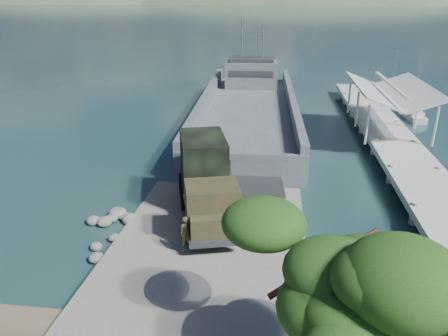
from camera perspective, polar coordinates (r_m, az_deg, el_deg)
The scene contains 11 objects.
ground at distance 23.56m, azimuth -1.81°, elevation -10.39°, with size 1400.00×1400.00×0.00m, color #1A3E40.
boat_ramp at distance 22.59m, azimuth -2.21°, elevation -11.20°, with size 10.00×18.00×0.50m, color slate.
shoreline_rocks at distance 25.54m, azimuth -15.68°, elevation -8.51°, with size 3.20×5.60×0.90m, color #61615E, non-canonical shape.
distant_headlands at distance 581.69m, azimuth 12.38°, elevation 20.23°, with size 1000.00×240.00×48.00m, color #405937, non-canonical shape.
pier at distance 41.17m, azimuth 20.64°, elevation 5.02°, with size 6.40×44.00×6.10m.
landing_craft at distance 44.87m, azimuth 3.16°, elevation 6.79°, with size 10.43×36.99×10.90m.
military_truck at distance 25.22m, azimuth -2.36°, elevation -1.50°, with size 4.92×9.34×4.16m.
soldier at distance 21.79m, azimuth -4.96°, elevation -9.26°, with size 0.61×0.40×1.67m, color #222F1A.
sailboat_near at distance 51.24m, azimuth 23.46°, elevation 6.26°, with size 1.71×5.03×6.04m.
sailboat_far at distance 62.51m, azimuth 21.09°, elevation 9.17°, with size 2.40×5.08×5.96m.
overhang_tree at distance 12.71m, azimuth 18.13°, elevation -13.39°, with size 7.52×6.93×6.83m.
Camera 1 is at (3.15, -19.66, 12.59)m, focal length 35.00 mm.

